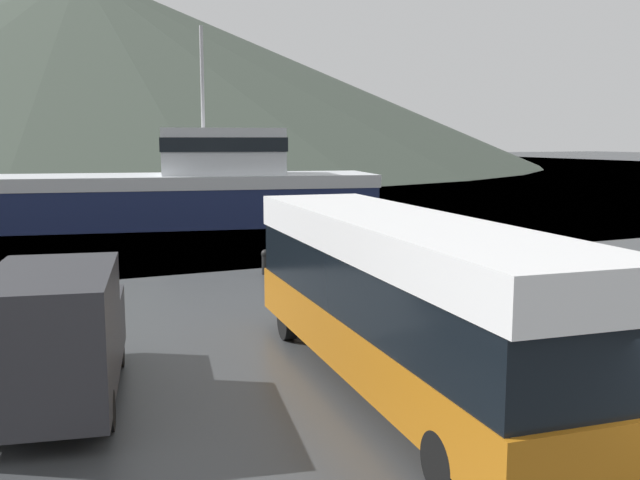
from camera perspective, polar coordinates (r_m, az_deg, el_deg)
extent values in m
plane|color=slate|center=(145.49, -21.41, 5.66)|extent=(240.00, 240.00, 0.00)
cone|color=#3D473D|center=(149.04, -18.32, 12.93)|extent=(171.97, 171.97, 36.77)
cube|color=#B26614|center=(14.17, 6.32, -8.02)|extent=(3.84, 11.76, 1.03)
cube|color=black|center=(13.90, 6.39, -3.63)|extent=(3.76, 11.52, 1.18)
cube|color=white|center=(13.74, 6.46, 0.29)|extent=(3.84, 11.76, 0.74)
cube|color=black|center=(19.27, -0.78, -0.91)|extent=(2.26, 0.31, 1.59)
cylinder|color=black|center=(17.59, -2.62, -6.51)|extent=(0.40, 0.93, 0.90)
cylinder|color=black|center=(18.32, 4.30, -5.93)|extent=(0.40, 0.93, 0.90)
cylinder|color=black|center=(10.48, 9.91, -17.10)|extent=(0.40, 0.93, 0.90)
cylinder|color=black|center=(11.65, 20.20, -14.82)|extent=(0.40, 0.93, 0.90)
cube|color=#2D2D33|center=(13.45, -20.59, -7.11)|extent=(2.85, 4.29, 2.26)
cube|color=#2D2D33|center=(16.28, -19.16, -6.27)|extent=(2.39, 2.08, 1.24)
cube|color=black|center=(15.26, -19.68, -3.33)|extent=(1.75, 0.42, 0.79)
cylinder|color=black|center=(16.36, -22.44, -8.63)|extent=(0.36, 0.73, 0.70)
cylinder|color=black|center=(16.14, -15.81, -8.54)|extent=(0.36, 0.73, 0.70)
cylinder|color=black|center=(12.83, -16.64, -12.96)|extent=(0.36, 0.73, 0.70)
cube|color=#19234C|center=(41.26, -10.73, 3.18)|extent=(22.00, 10.00, 2.86)
cube|color=silver|center=(41.18, -10.77, 4.67)|extent=(22.22, 10.10, 0.72)
cube|color=silver|center=(41.24, -7.85, 7.05)|extent=(7.49, 5.32, 2.60)
cube|color=black|center=(41.24, -7.86, 7.59)|extent=(7.65, 5.46, 0.78)
cylinder|color=#B2B2B7|center=(41.30, -9.41, 12.72)|extent=(0.20, 0.20, 5.61)
cube|color=olive|center=(17.80, 21.41, -6.25)|extent=(1.33, 0.97, 1.29)
cube|color=olive|center=(17.64, 21.53, -3.98)|extent=(1.46, 1.06, 0.14)
cube|color=#1E5138|center=(54.55, -8.18, 3.43)|extent=(6.57, 3.85, 0.98)
cylinder|color=black|center=(25.92, -4.37, -2.03)|extent=(0.29, 0.29, 0.66)
sphere|color=black|center=(25.85, -4.38, -1.12)|extent=(0.33, 0.33, 0.33)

